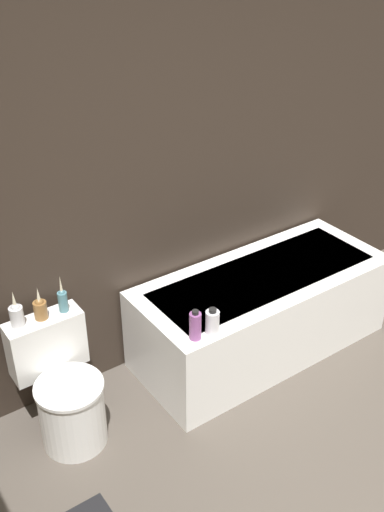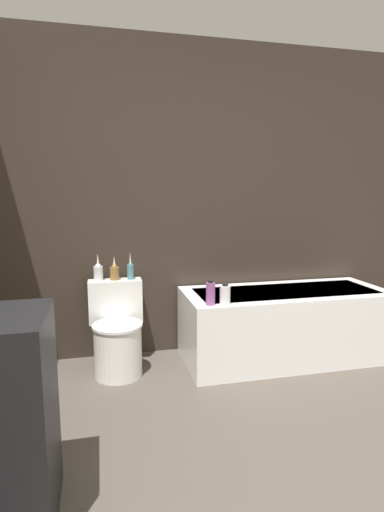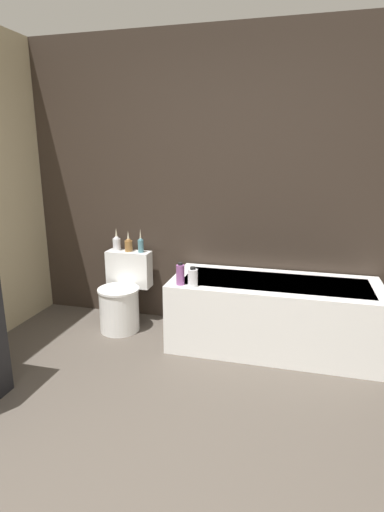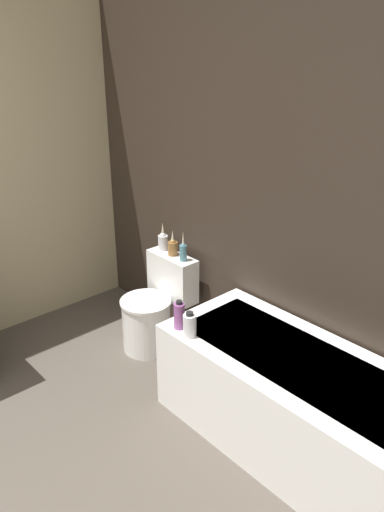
# 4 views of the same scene
# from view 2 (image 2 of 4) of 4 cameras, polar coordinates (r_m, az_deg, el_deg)

# --- Properties ---
(wall_back_tiled) EXTENTS (6.40, 0.06, 2.60)m
(wall_back_tiled) POSITION_cam_2_polar(r_m,az_deg,el_deg) (3.41, -0.44, 7.92)
(wall_back_tiled) COLOR #332821
(wall_back_tiled) RESTS_ON ground_plane
(bathtub) EXTENTS (1.67, 0.70, 0.57)m
(bathtub) POSITION_cam_2_polar(r_m,az_deg,el_deg) (3.45, 13.08, -9.40)
(bathtub) COLOR white
(bathtub) RESTS_ON ground
(toilet) EXTENTS (0.42, 0.52, 0.68)m
(toilet) POSITION_cam_2_polar(r_m,az_deg,el_deg) (3.16, -10.63, -10.91)
(toilet) COLOR white
(toilet) RESTS_ON ground
(vase_gold) EXTENTS (0.07, 0.07, 0.21)m
(vase_gold) POSITION_cam_2_polar(r_m,az_deg,el_deg) (3.23, -13.25, -2.13)
(vase_gold) COLOR silver
(vase_gold) RESTS_ON toilet
(vase_silver) EXTENTS (0.07, 0.07, 0.19)m
(vase_silver) POSITION_cam_2_polar(r_m,az_deg,el_deg) (3.22, -11.01, -2.21)
(vase_silver) COLOR olive
(vase_silver) RESTS_ON toilet
(vase_bronze) EXTENTS (0.05, 0.05, 0.22)m
(vase_bronze) POSITION_cam_2_polar(r_m,az_deg,el_deg) (3.22, -8.78, -2.00)
(vase_bronze) COLOR teal
(vase_bronze) RESTS_ON toilet
(shampoo_bottle_tall) EXTENTS (0.07, 0.07, 0.18)m
(shampoo_bottle_tall) POSITION_cam_2_polar(r_m,az_deg,el_deg) (2.86, 2.67, -5.37)
(shampoo_bottle_tall) COLOR #8C4C8C
(shampoo_bottle_tall) RESTS_ON bathtub
(shampoo_bottle_short) EXTENTS (0.08, 0.08, 0.16)m
(shampoo_bottle_short) POSITION_cam_2_polar(r_m,az_deg,el_deg) (2.88, 4.74, -5.54)
(shampoo_bottle_short) COLOR silver
(shampoo_bottle_short) RESTS_ON bathtub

